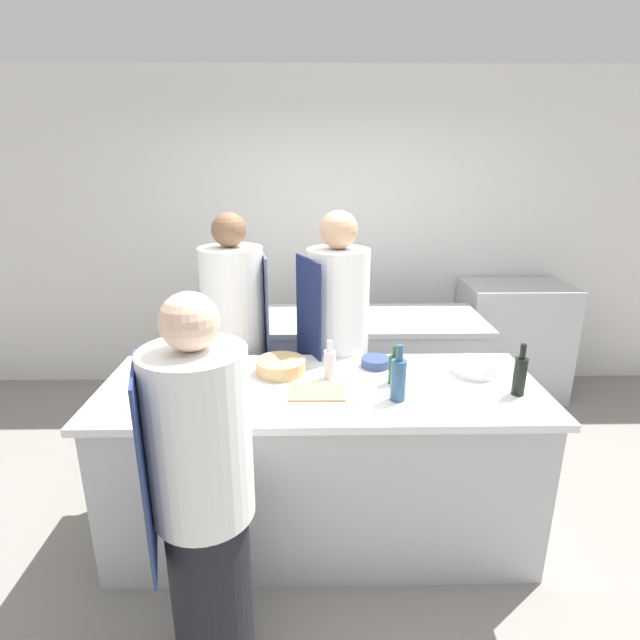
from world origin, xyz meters
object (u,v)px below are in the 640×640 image
Objects in this scene: bottle_olive_oil at (395,368)px; bottle_sauce at (520,375)px; chef_at_stove at (236,349)px; bowl_wooden_salad at (281,366)px; cup at (232,362)px; bottle_wine at (330,363)px; oven_range at (512,340)px; chef_at_pass_far at (337,351)px; bottle_vinegar at (203,361)px; bowl_ceramic_blue at (475,367)px; bowl_mixing_large at (186,398)px; bowl_prep_small at (376,362)px; chef_at_prep_near at (203,499)px; bottle_cooking_oil at (398,378)px.

bottle_olive_oil is 0.77× the size of bottle_sauce.
chef_at_stove reaches higher than bowl_wooden_salad.
cup is (-0.27, 0.03, 0.01)m from bowl_wooden_salad.
bottle_wine is at bearing 167.29° from bottle_sauce.
oven_range is 2.44m from bottle_wine.
chef_at_pass_far reaches higher than oven_range.
bowl_ceramic_blue is at bearing 2.73° from bottle_vinegar.
chef_at_stove is at bearing 159.51° from bowl_ceramic_blue.
bottle_wine is 2.14× the size of cup.
bottle_wine is 1.03× the size of bowl_mixing_large.
chef_at_stove is 6.46× the size of bottle_sauce.
bowl_wooden_salad is (-0.54, -0.08, 0.01)m from bowl_prep_small.
bottle_vinegar is (-0.74, -0.50, 0.15)m from chef_at_pass_far.
bottle_olive_oil is at bearing -175.31° from chef_at_pass_far.
oven_range reaches higher than bowl_wooden_salad.
bowl_ceramic_blue is at bearing -142.44° from chef_at_pass_far.
bowl_prep_small is at bearing 151.37° from bottle_sauce.
bottle_sauce is 0.78m from bowl_prep_small.
chef_at_prep_near is at bearing -131.04° from oven_range.
bowl_mixing_large reaches higher than bowl_prep_small.
bowl_prep_small is at bearing 168.41° from bowl_ceramic_blue.
bottle_cooking_oil is at bearing -70.51° from chef_at_prep_near.
bottle_vinegar reaches higher than bottle_wine.
bottle_sauce is (0.62, 0.05, -0.01)m from bottle_cooking_oil.
bottle_wine is 0.81m from bowl_ceramic_blue.
bottle_sauce reaches higher than oven_range.
bottle_cooking_oil reaches higher than bottle_sauce.
bowl_ceramic_blue is (0.54, -0.11, 0.01)m from bowl_prep_small.
bowl_prep_small is at bearing 29.92° from bottle_wine.
bowl_prep_small is at bearing -133.17° from oven_range.
bowl_mixing_large is (-1.65, -0.09, -0.07)m from bottle_sauce.
bottle_cooking_oil is (-0.01, -0.19, 0.03)m from bottle_olive_oil.
bottle_cooking_oil is at bearing -125.27° from oven_range.
bottle_cooking_oil is 1.20× the size of bowl_ceramic_blue.
bottle_vinegar reaches higher than bowl_wooden_salad.
bottle_olive_oil reaches higher than bowl_mixing_large.
bottle_cooking_oil is 0.62m from bottle_sauce.
bottle_wine is at bearing 36.55° from chef_at_stove.
bowl_wooden_salad reaches higher than bowl_ceramic_blue.
bottle_olive_oil is 1.02m from bottle_vinegar.
bowl_ceramic_blue is at bearing 32.67° from bottle_cooking_oil.
cup is (-0.03, 0.98, 0.16)m from chef_at_prep_near.
bowl_wooden_salad is (-0.60, 0.34, -0.08)m from bottle_cooking_oil.
bottle_sauce is 1.53m from cup.
bottle_sauce is 1.29× the size of bowl_mixing_large.
bowl_wooden_salad is (0.25, 0.94, 0.15)m from chef_at_prep_near.
bottle_sauce reaches higher than bowl_ceramic_blue.
bowl_prep_small is at bearing -169.44° from chef_at_pass_far.
bowl_prep_small is (-0.68, 0.37, -0.08)m from bottle_sauce.
bowl_mixing_large is at bearing -167.11° from bottle_olive_oil.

